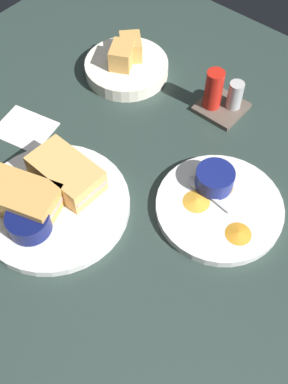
% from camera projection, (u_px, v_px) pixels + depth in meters
% --- Properties ---
extents(ground_plane, '(1.10, 1.10, 0.03)m').
position_uv_depth(ground_plane, '(121.00, 174.00, 0.90)').
color(ground_plane, '#283833').
extents(plate_sandwich_main, '(0.27, 0.27, 0.02)m').
position_uv_depth(plate_sandwich_main, '(54.00, 205.00, 0.83)').
color(plate_sandwich_main, silver).
rests_on(plate_sandwich_main, ground_plane).
extents(sandwich_half_near, '(0.14, 0.08, 0.05)m').
position_uv_depth(sandwich_half_near, '(66.00, 173.00, 0.83)').
color(sandwich_half_near, tan).
rests_on(sandwich_half_near, plate_sandwich_main).
extents(sandwich_half_far, '(0.15, 0.11, 0.05)m').
position_uv_depth(sandwich_half_far, '(21.00, 197.00, 0.80)').
color(sandwich_half_far, tan).
rests_on(sandwich_half_far, plate_sandwich_main).
extents(ramekin_dark_sauce, '(0.07, 0.07, 0.04)m').
position_uv_depth(ramekin_dark_sauce, '(29.00, 222.00, 0.78)').
color(ramekin_dark_sauce, '#0C144C').
rests_on(ramekin_dark_sauce, plate_sandwich_main).
extents(spoon_by_dark_ramekin, '(0.03, 0.10, 0.01)m').
position_uv_depth(spoon_by_dark_ramekin, '(58.00, 207.00, 0.81)').
color(spoon_by_dark_ramekin, silver).
rests_on(spoon_by_dark_ramekin, plate_sandwich_main).
extents(plate_chips_companion, '(0.22, 0.22, 0.02)m').
position_uv_depth(plate_chips_companion, '(219.00, 207.00, 0.82)').
color(plate_chips_companion, silver).
rests_on(plate_chips_companion, ground_plane).
extents(ramekin_light_gravy, '(0.07, 0.07, 0.04)m').
position_uv_depth(ramekin_light_gravy, '(215.00, 178.00, 0.83)').
color(ramekin_light_gravy, navy).
rests_on(ramekin_light_gravy, plate_chips_companion).
extents(spoon_by_gravy_ramekin, '(0.10, 0.03, 0.01)m').
position_uv_depth(spoon_by_gravy_ramekin, '(200.00, 187.00, 0.84)').
color(spoon_by_gravy_ramekin, silver).
rests_on(spoon_by_gravy_ramekin, plate_chips_companion).
extents(plantain_chip_scatter, '(0.16, 0.12, 0.01)m').
position_uv_depth(plantain_chip_scatter, '(215.00, 199.00, 0.82)').
color(plantain_chip_scatter, gold).
rests_on(plantain_chip_scatter, plate_chips_companion).
extents(bread_basket_rear, '(0.18, 0.18, 0.08)m').
position_uv_depth(bread_basket_rear, '(127.00, 65.00, 1.02)').
color(bread_basket_rear, silver).
rests_on(bread_basket_rear, ground_plane).
extents(condiment_caddy, '(0.09, 0.09, 0.10)m').
position_uv_depth(condiment_caddy, '(221.00, 97.00, 0.94)').
color(condiment_caddy, brown).
rests_on(condiment_caddy, ground_plane).
extents(paper_napkin_folded, '(0.13, 0.11, 0.00)m').
position_uv_depth(paper_napkin_folded, '(25.00, 128.00, 0.94)').
color(paper_napkin_folded, white).
rests_on(paper_napkin_folded, ground_plane).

